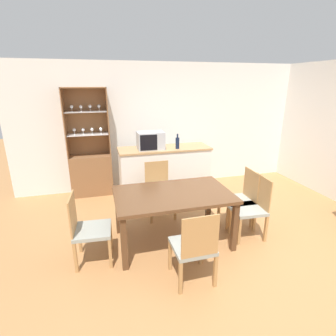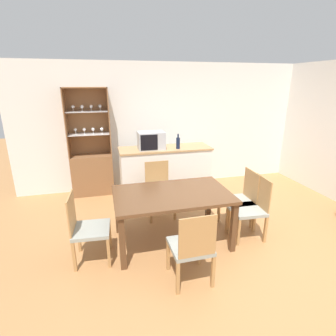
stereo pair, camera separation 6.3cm
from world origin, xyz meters
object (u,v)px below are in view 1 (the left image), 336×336
(dining_table, at_px, (173,199))
(wine_bottle, at_px, (177,143))
(dining_chair_head_near, at_px, (194,247))
(dining_chair_head_far, at_px, (159,190))
(display_cabinet, at_px, (91,166))
(dining_chair_side_right_far, at_px, (240,199))
(dining_chair_side_left_near, at_px, (88,229))
(dining_chair_side_right_near, at_px, (251,207))
(microwave, at_px, (150,140))

(dining_table, xyz_separation_m, wine_bottle, (0.49, 1.40, 0.44))
(dining_chair_head_near, distance_m, dining_chair_head_far, 1.64)
(display_cabinet, distance_m, dining_chair_side_right_far, 2.92)
(display_cabinet, relative_size, dining_chair_head_far, 2.31)
(dining_chair_head_far, relative_size, dining_chair_side_left_near, 1.00)
(dining_chair_side_right_near, xyz_separation_m, microwave, (-1.12, 1.65, 0.70))
(dining_chair_side_right_near, bearing_deg, dining_chair_head_near, 125.02)
(dining_chair_head_near, xyz_separation_m, dining_chair_head_far, (-0.00, 1.64, 0.00))
(dining_chair_head_near, xyz_separation_m, wine_bottle, (0.49, 2.22, 0.65))
(dining_chair_side_right_far, xyz_separation_m, wine_bottle, (-0.63, 1.26, 0.65))
(dining_chair_head_near, relative_size, wine_bottle, 3.29)
(microwave, bearing_deg, dining_chair_side_left_near, -124.40)
(dining_table, relative_size, dining_chair_side_left_near, 1.73)
(dining_chair_head_near, relative_size, dining_chair_side_right_far, 1.00)
(dining_chair_side_right_far, bearing_deg, wine_bottle, 28.33)
(wine_bottle, bearing_deg, microwave, 168.02)
(dining_chair_side_left_near, xyz_separation_m, microwave, (1.12, 1.64, 0.70))
(dining_chair_side_right_far, relative_size, dining_chair_side_left_near, 1.00)
(dining_chair_side_right_far, distance_m, dining_chair_side_left_near, 2.26)
(dining_table, bearing_deg, dining_chair_side_right_far, 7.29)
(wine_bottle, bearing_deg, dining_chair_side_left_near, -136.24)
(dining_chair_side_right_near, distance_m, dining_chair_side_right_far, 0.29)
(display_cabinet, bearing_deg, dining_chair_head_far, -48.09)
(dining_table, bearing_deg, display_cabinet, 118.22)
(display_cabinet, distance_m, dining_chair_side_right_near, 3.12)
(display_cabinet, height_order, microwave, display_cabinet)
(dining_chair_head_far, bearing_deg, microwave, -91.96)
(microwave, bearing_deg, display_cabinet, 153.93)
(dining_chair_side_right_near, height_order, dining_chair_head_far, same)
(dining_chair_side_right_far, xyz_separation_m, dining_chair_side_left_near, (-2.24, -0.28, 0.00))
(dining_chair_side_left_near, xyz_separation_m, wine_bottle, (1.61, 1.54, 0.65))
(microwave, xyz_separation_m, wine_bottle, (0.48, -0.10, -0.05))
(display_cabinet, bearing_deg, dining_chair_head_near, -69.06)
(display_cabinet, distance_m, wine_bottle, 1.78)
(dining_chair_head_near, bearing_deg, display_cabinet, 110.42)
(microwave, bearing_deg, wine_bottle, -11.98)
(dining_chair_side_left_near, relative_size, microwave, 1.88)
(dining_chair_side_left_near, bearing_deg, display_cabinet, -176.58)
(dining_chair_head_near, distance_m, dining_chair_side_right_far, 1.48)
(dining_chair_head_far, distance_m, microwave, 0.98)
(display_cabinet, distance_m, microwave, 1.35)
(dining_chair_side_right_far, distance_m, wine_bottle, 1.55)
(dining_table, height_order, wine_bottle, wine_bottle)
(dining_chair_side_left_near, height_order, wine_bottle, wine_bottle)
(dining_chair_side_right_near, bearing_deg, dining_chair_head_far, 53.13)
(dining_chair_side_right_near, distance_m, dining_chair_head_far, 1.48)
(dining_table, relative_size, wine_bottle, 5.71)
(dining_table, relative_size, dining_chair_side_right_far, 1.73)
(dining_chair_head_far, relative_size, dining_chair_side_right_far, 1.00)
(display_cabinet, bearing_deg, dining_chair_side_right_near, -44.65)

